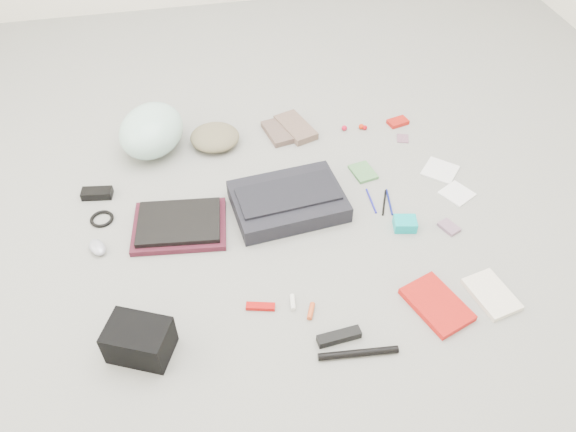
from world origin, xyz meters
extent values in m
plane|color=gray|center=(0.00, 0.00, 0.00)|extent=(4.00, 4.00, 0.00)
cube|color=black|center=(0.02, 0.09, 0.04)|extent=(0.46, 0.35, 0.07)
cube|color=black|center=(0.02, 0.09, 0.08)|extent=(0.41, 0.22, 0.01)
cube|color=#461421|center=(-0.42, 0.07, 0.01)|extent=(0.39, 0.31, 0.02)
cube|color=black|center=(-0.42, 0.07, 0.04)|extent=(0.34, 0.26, 0.02)
ellipsoid|color=silver|center=(-0.49, 0.59, 0.10)|extent=(0.38, 0.42, 0.20)
ellipsoid|color=#70664B|center=(-0.22, 0.57, 0.04)|extent=(0.26, 0.25, 0.08)
cube|color=brown|center=(0.07, 0.58, 0.01)|extent=(0.13, 0.20, 0.03)
cube|color=brown|center=(0.16, 0.59, 0.02)|extent=(0.18, 0.25, 0.03)
cube|color=black|center=(-0.73, 0.32, 0.02)|extent=(0.13, 0.07, 0.03)
torus|color=black|center=(-0.71, 0.18, 0.01)|extent=(0.11, 0.11, 0.01)
ellipsoid|color=#9B9CAC|center=(-0.73, 0.02, 0.02)|extent=(0.09, 0.10, 0.03)
cube|color=black|center=(-0.57, -0.45, 0.06)|extent=(0.23, 0.20, 0.13)
cube|color=#9D0705|center=(-0.17, -0.37, 0.01)|extent=(0.10, 0.05, 0.02)
cylinder|color=silver|center=(-0.06, -0.37, 0.01)|extent=(0.03, 0.06, 0.02)
cylinder|color=#C1481F|center=(-0.01, -0.42, 0.01)|extent=(0.04, 0.07, 0.02)
cube|color=black|center=(0.06, -0.54, 0.01)|extent=(0.15, 0.05, 0.03)
cylinder|color=black|center=(0.10, -0.61, 0.01)|extent=(0.26, 0.05, 0.02)
cube|color=red|center=(0.42, -0.48, 0.01)|extent=(0.22, 0.27, 0.02)
cube|color=beige|center=(0.62, -0.48, 0.01)|extent=(0.16, 0.21, 0.02)
cube|color=#467B45|center=(0.38, 0.24, 0.01)|extent=(0.11, 0.13, 0.01)
cylinder|color=#1B1A99|center=(0.36, 0.06, 0.00)|extent=(0.01, 0.14, 0.01)
cylinder|color=black|center=(0.41, 0.04, 0.00)|extent=(0.07, 0.14, 0.01)
cylinder|color=navy|center=(0.43, 0.04, 0.00)|extent=(0.03, 0.15, 0.01)
cube|color=#09B3B7|center=(0.44, -0.11, 0.02)|extent=(0.10, 0.08, 0.04)
cube|color=gray|center=(0.61, -0.15, 0.01)|extent=(0.08, 0.09, 0.01)
cube|color=silver|center=(0.71, 0.18, 0.00)|extent=(0.19, 0.19, 0.01)
cube|color=white|center=(0.72, 0.03, 0.00)|extent=(0.15, 0.15, 0.01)
sphere|color=red|center=(0.38, 0.55, 0.01)|extent=(0.03, 0.03, 0.03)
sphere|color=red|center=(0.46, 0.54, 0.01)|extent=(0.03, 0.03, 0.03)
sphere|color=#B2070E|center=(0.48, 0.53, 0.01)|extent=(0.02, 0.02, 0.02)
cube|color=#B11710|center=(0.65, 0.55, 0.01)|extent=(0.11, 0.08, 0.02)
cube|color=#82556B|center=(0.63, 0.43, 0.00)|extent=(0.07, 0.08, 0.00)
camera|label=1|loc=(-0.31, -1.49, 1.59)|focal=35.00mm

